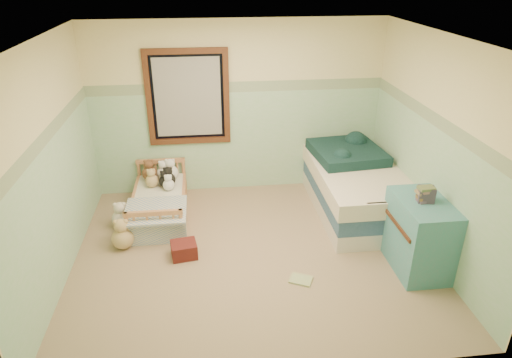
{
  "coord_description": "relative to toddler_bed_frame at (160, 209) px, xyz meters",
  "views": [
    {
      "loc": [
        -0.48,
        -4.48,
        3.17
      ],
      "look_at": [
        0.09,
        0.35,
        0.82
      ],
      "focal_mm": 31.65,
      "sensor_mm": 36.0,
      "label": 1
    }
  ],
  "objects": [
    {
      "name": "plush_bed_white",
      "position": [
        0.05,
        0.5,
        0.31
      ],
      "size": [
        0.2,
        0.2,
        0.2
      ],
      "primitive_type": "sphere",
      "color": "white",
      "rests_on": "toddler_mattress"
    },
    {
      "name": "toddler_mattress",
      "position": [
        0.0,
        0.0,
        0.15
      ],
      "size": [
        0.65,
        1.37,
        0.12
      ],
      "primitive_type": "cube",
      "color": "silver",
      "rests_on": "toddler_bed_frame"
    },
    {
      "name": "twin_bed_frame",
      "position": [
        2.71,
        -0.11,
        0.02
      ],
      "size": [
        1.08,
        2.16,
        0.22
      ],
      "primitive_type": "cube",
      "color": "silver",
      "rests_on": "floor"
    },
    {
      "name": "extra_plush_3",
      "position": [
        0.15,
        0.49,
        0.32
      ],
      "size": [
        0.22,
        0.22,
        0.22
      ],
      "primitive_type": "sphere",
      "color": "white",
      "rests_on": "toddler_mattress"
    },
    {
      "name": "extra_plush_0",
      "position": [
        0.12,
        0.51,
        0.29
      ],
      "size": [
        0.16,
        0.16,
        0.16
      ],
      "primitive_type": "sphere",
      "color": "black",
      "rests_on": "toddler_mattress"
    },
    {
      "name": "toddler_bed_frame",
      "position": [
        0.0,
        0.0,
        0.0
      ],
      "size": [
        0.71,
        1.43,
        0.18
      ],
      "primitive_type": "cube",
      "color": "#9D6037",
      "rests_on": "floor"
    },
    {
      "name": "floor",
      "position": [
        1.16,
        -1.05,
        -0.1
      ],
      "size": [
        4.2,
        3.6,
        0.02
      ],
      "primitive_type": "cube",
      "color": "#846D59",
      "rests_on": "ground"
    },
    {
      "name": "patchwork_quilt",
      "position": [
        0.0,
        -0.44,
        0.23
      ],
      "size": [
        0.77,
        0.71,
        0.03
      ],
      "primitive_type": "cube",
      "color": "#5E85C2",
      "rests_on": "toddler_mattress"
    },
    {
      "name": "extra_plush_1",
      "position": [
        0.14,
        0.14,
        0.29
      ],
      "size": [
        0.16,
        0.16,
        0.16
      ],
      "primitive_type": "sphere",
      "color": "white",
      "rests_on": "toddler_mattress"
    },
    {
      "name": "plush_floor_cream",
      "position": [
        -0.47,
        -0.26,
        0.03
      ],
      "size": [
        0.25,
        0.25,
        0.25
      ],
      "primitive_type": "sphere",
      "color": "silver",
      "rests_on": "floor"
    },
    {
      "name": "twin_mattress",
      "position": [
        2.71,
        -0.11,
        0.46
      ],
      "size": [
        1.12,
        2.2,
        0.22
      ],
      "primitive_type": "cube",
      "color": "#EDE3C8",
      "rests_on": "twin_boxspring"
    },
    {
      "name": "extra_plush_4",
      "position": [
        0.08,
        0.26,
        0.3
      ],
      "size": [
        0.17,
        0.17,
        0.17
      ],
      "primitive_type": "sphere",
      "color": "black",
      "rests_on": "toddler_mattress"
    },
    {
      "name": "wall_back",
      "position": [
        1.16,
        0.75,
        1.16
      ],
      "size": [
        4.2,
        0.04,
        2.5
      ],
      "primitive_type": "cube",
      "color": "beige",
      "rests_on": "floor"
    },
    {
      "name": "red_pillow",
      "position": [
        0.36,
        -1.02,
        0.0
      ],
      "size": [
        0.33,
        0.3,
        0.18
      ],
      "primitive_type": "cube",
      "rotation": [
        0.0,
        0.0,
        0.15
      ],
      "color": "maroon",
      "rests_on": "floor"
    },
    {
      "name": "window_blinds",
      "position": [
        0.46,
        0.72,
        1.36
      ],
      "size": [
        0.92,
        0.01,
        1.12
      ],
      "primitive_type": "cube",
      "color": "#AFAEA9",
      "rests_on": "window_frame"
    },
    {
      "name": "wall_right",
      "position": [
        3.26,
        -1.05,
        1.16
      ],
      "size": [
        0.04,
        3.6,
        2.5
      ],
      "primitive_type": "cube",
      "color": "beige",
      "rests_on": "floor"
    },
    {
      "name": "floor_book",
      "position": [
        1.64,
        -1.63,
        -0.08
      ],
      "size": [
        0.29,
        0.27,
        0.02
      ],
      "primitive_type": "cube",
      "rotation": [
        0.0,
        0.0,
        -0.46
      ],
      "color": "gold",
      "rests_on": "floor"
    },
    {
      "name": "window_frame",
      "position": [
        0.46,
        0.71,
        1.36
      ],
      "size": [
        1.16,
        0.06,
        1.36
      ],
      "primitive_type": "cube",
      "color": "#3E1B0D",
      "rests_on": "wall_back"
    },
    {
      "name": "teal_blanket",
      "position": [
        2.66,
        0.19,
        0.64
      ],
      "size": [
        1.01,
        1.06,
        0.14
      ],
      "primitive_type": "cube",
      "rotation": [
        0.0,
        0.0,
        0.1
      ],
      "color": "black",
      "rests_on": "twin_mattress"
    },
    {
      "name": "wall_front",
      "position": [
        1.16,
        -2.85,
        1.16
      ],
      "size": [
        4.2,
        0.04,
        2.5
      ],
      "primitive_type": "cube",
      "color": "beige",
      "rests_on": "floor"
    },
    {
      "name": "plush_bed_dark",
      "position": [
        0.13,
        0.28,
        0.31
      ],
      "size": [
        0.2,
        0.2,
        0.2
      ],
      "primitive_type": "sphere",
      "color": "black",
      "rests_on": "toddler_mattress"
    },
    {
      "name": "extra_plush_2",
      "position": [
        0.11,
        0.35,
        0.29
      ],
      "size": [
        0.16,
        0.16,
        0.16
      ],
      "primitive_type": "sphere",
      "color": "brown",
      "rests_on": "toddler_mattress"
    },
    {
      "name": "twin_boxspring",
      "position": [
        2.71,
        -0.11,
        0.24
      ],
      "size": [
        1.08,
        2.16,
        0.22
      ],
      "primitive_type": "cube",
      "color": "navy",
      "rests_on": "twin_bed_frame"
    },
    {
      "name": "book_stack",
      "position": [
        2.99,
        -1.52,
        0.84
      ],
      "size": [
        0.19,
        0.16,
        0.17
      ],
      "primitive_type": "cube",
      "rotation": [
        0.0,
        0.0,
        -0.2
      ],
      "color": "brown",
      "rests_on": "dresser"
    },
    {
      "name": "wainscot_mint",
      "position": [
        1.16,
        0.74,
        0.66
      ],
      "size": [
        4.2,
        0.01,
        1.5
      ],
      "primitive_type": "cube",
      "color": "#A8C9B2",
      "rests_on": "floor"
    },
    {
      "name": "plush_floor_tan",
      "position": [
        -0.38,
        -0.75,
        0.04
      ],
      "size": [
        0.27,
        0.27,
        0.27
      ],
      "primitive_type": "sphere",
      "color": "tan",
      "rests_on": "floor"
    },
    {
      "name": "ceiling",
      "position": [
        1.16,
        -1.05,
        2.42
      ],
      "size": [
        4.2,
        3.6,
        0.02
      ],
      "primitive_type": "cube",
      "color": "white",
      "rests_on": "wall_back"
    },
    {
      "name": "dresser",
      "position": [
        2.99,
        -1.53,
        0.33
      ],
      "size": [
        0.53,
        0.84,
        0.84
      ],
      "primitive_type": "cube",
      "color": "teal",
      "rests_on": "floor"
    },
    {
      "name": "border_strip",
      "position": [
        1.16,
        0.74,
        1.48
      ],
      "size": [
        4.2,
        0.01,
        0.15
      ],
      "primitive_type": "cube",
      "color": "#567C55",
      "rests_on": "wall_back"
    },
    {
      "name": "wall_left",
      "position": [
        -0.94,
        -1.05,
        1.16
      ],
      "size": [
        0.04,
        3.6,
        2.5
      ],
      "primitive_type": "cube",
      "color": "beige",
      "rests_on": "floor"
    },
    {
      "name": "plush_bed_tan",
      "position": [
        -0.1,
        0.28,
        0.3
      ],
      "size": [
        0.19,
        0.19,
        0.19
      ],
      "primitive_type": "sphere",
      "color": "tan",
      "rests_on": "toddler_mattress"
    },
    {
      "name": "plush_bed_brown",
      "position": [
        -0.15,
        0.5,
        0.32
      ],
      "size": [
        0.22,
        0.22,
        0.22
      ],
      "primitive_type": "sphere",
      "color": "brown",
      "rests_on": "toddler_mattress"
    }
  ]
}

